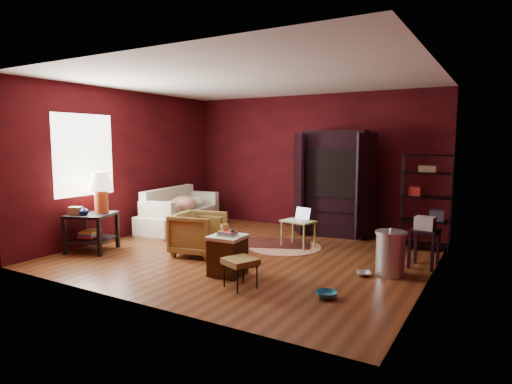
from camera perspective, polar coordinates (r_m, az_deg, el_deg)
room at (r=6.87m, az=-1.19°, el=3.18°), size 5.54×5.04×2.84m
sofa at (r=9.02m, az=-10.37°, el=-2.60°), size 0.77×2.01×0.77m
armchair at (r=7.02m, az=-7.66°, el=-5.24°), size 0.82×0.86×0.76m
pet_bowl_steel at (r=6.12m, az=14.14°, el=-9.79°), size 0.23×0.13×0.22m
pet_bowl_turquoise at (r=5.21m, az=9.41°, el=-12.47°), size 0.26×0.17×0.25m
vase at (r=7.49m, az=-21.96°, el=-2.34°), size 0.19×0.20×0.15m
mug at (r=5.90m, az=-4.19°, el=-4.59°), size 0.13×0.12×0.11m
side_table at (r=7.64m, az=-20.52°, el=-1.45°), size 0.87×0.87×1.33m
sofa_cushions at (r=9.01m, az=-10.20°, el=-2.56°), size 1.01×1.99×0.80m
hamper at (r=5.94m, az=-3.80°, el=-8.31°), size 0.48×0.48×0.64m
footstool at (r=5.42m, az=-2.10°, el=-9.36°), size 0.48×0.48×0.38m
rug_round at (r=7.54m, az=3.87°, el=-7.29°), size 1.33×1.33×0.01m
rug_oriental at (r=7.75m, az=2.89°, el=-6.81°), size 1.37×1.17×0.01m
laptop_desk at (r=7.45m, az=5.70°, el=-4.17°), size 0.62×0.52×0.68m
tv_armoire at (r=8.45m, az=10.42°, el=1.42°), size 1.60×0.97×2.04m
wire_shelving at (r=7.75m, az=21.81°, el=-0.71°), size 0.82×0.42×1.62m
small_stand at (r=6.67m, az=21.57°, el=-4.69°), size 0.41×0.41×0.75m
trash_can at (r=6.19m, az=17.48°, el=-7.77°), size 0.48×0.48×0.67m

